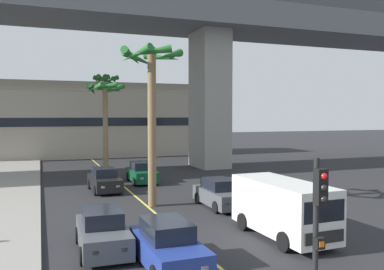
# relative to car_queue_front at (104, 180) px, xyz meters

# --- Properties ---
(lane_stripe_center) EXTENTS (0.14, 56.00, 0.01)m
(lane_stripe_center) POSITION_rel_car_queue_front_xyz_m (1.55, -2.72, -0.72)
(lane_stripe_center) COLOR #DBCC4C
(lane_stripe_center) RESTS_ON ground
(bridge_overpass) EXTENTS (77.77, 8.00, 17.44)m
(bridge_overpass) POSITION_rel_car_queue_front_xyz_m (2.46, 9.42, 13.17)
(bridge_overpass) COLOR slate
(bridge_overpass) RESTS_ON ground
(pier_building_backdrop) EXTENTS (31.98, 8.04, 9.05)m
(pier_building_backdrop) POSITION_rel_car_queue_front_xyz_m (1.55, 25.05, 3.74)
(pier_building_backdrop) COLOR #BCB29E
(pier_building_backdrop) RESTS_ON ground
(car_queue_front) EXTENTS (1.95, 4.16, 1.56)m
(car_queue_front) POSITION_rel_car_queue_front_xyz_m (0.00, 0.00, 0.00)
(car_queue_front) COLOR black
(car_queue_front) RESTS_ON ground
(car_queue_second) EXTENTS (1.92, 4.14, 1.56)m
(car_queue_second) POSITION_rel_car_queue_front_xyz_m (-1.88, -12.28, 0.00)
(car_queue_second) COLOR #4C5156
(car_queue_second) RESTS_ON ground
(car_queue_third) EXTENTS (1.89, 4.13, 1.56)m
(car_queue_third) POSITION_rel_car_queue_front_xyz_m (-0.07, -14.74, 0.00)
(car_queue_third) COLOR navy
(car_queue_third) RESTS_ON ground
(car_queue_fourth) EXTENTS (1.86, 4.11, 1.56)m
(car_queue_fourth) POSITION_rel_car_queue_front_xyz_m (5.31, -7.07, 0.00)
(car_queue_fourth) COLOR #4C5156
(car_queue_fourth) RESTS_ON ground
(car_queue_fifth) EXTENTS (1.87, 4.12, 1.56)m
(car_queue_fifth) POSITION_rel_car_queue_front_xyz_m (3.17, 2.58, 0.00)
(car_queue_fifth) COLOR #0C4728
(car_queue_fifth) RESTS_ON ground
(delivery_van) EXTENTS (2.27, 5.30, 2.36)m
(delivery_van) POSITION_rel_car_queue_front_xyz_m (5.39, -13.20, 0.57)
(delivery_van) COLOR silver
(delivery_van) RESTS_ON ground
(traffic_light_median_near) EXTENTS (0.24, 0.37, 4.20)m
(traffic_light_median_near) POSITION_rel_car_queue_front_xyz_m (1.47, -20.59, 1.99)
(traffic_light_median_near) COLOR black
(traffic_light_median_near) RESTS_ON ground
(palm_tree_near_median) EXTENTS (3.59, 3.59, 8.91)m
(palm_tree_near_median) POSITION_rel_car_queue_front_xyz_m (1.83, -5.59, 6.17)
(palm_tree_near_median) COLOR brown
(palm_tree_near_median) RESTS_ON ground
(palm_tree_mid_median) EXTENTS (2.47, 2.58, 8.95)m
(palm_tree_mid_median) POSITION_rel_car_queue_front_xyz_m (1.84, 11.32, 6.44)
(palm_tree_mid_median) COLOR brown
(palm_tree_mid_median) RESTS_ON ground
(palm_tree_far_median) EXTENTS (3.08, 3.14, 7.70)m
(palm_tree_far_median) POSITION_rel_car_queue_front_xyz_m (0.74, 4.51, 5.49)
(palm_tree_far_median) COLOR brown
(palm_tree_far_median) RESTS_ON ground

